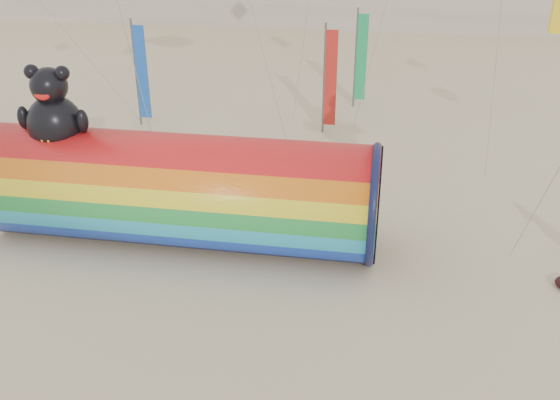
# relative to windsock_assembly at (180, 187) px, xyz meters

# --- Properties ---
(ground) EXTENTS (160.00, 160.00, 0.00)m
(ground) POSITION_rel_windsock_assembly_xyz_m (3.00, -2.78, -1.93)
(ground) COLOR #CCB58C
(ground) RESTS_ON ground
(windsock_assembly) EXTENTS (12.65, 3.85, 5.83)m
(windsock_assembly) POSITION_rel_windsock_assembly_xyz_m (0.00, 0.00, 0.00)
(windsock_assembly) COLOR red
(windsock_assembly) RESTS_ON ground
(festival_banners) EXTENTS (10.91, 4.89, 5.20)m
(festival_banners) POSITION_rel_windsock_assembly_xyz_m (1.07, 12.47, 0.70)
(festival_banners) COLOR #59595E
(festival_banners) RESTS_ON ground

